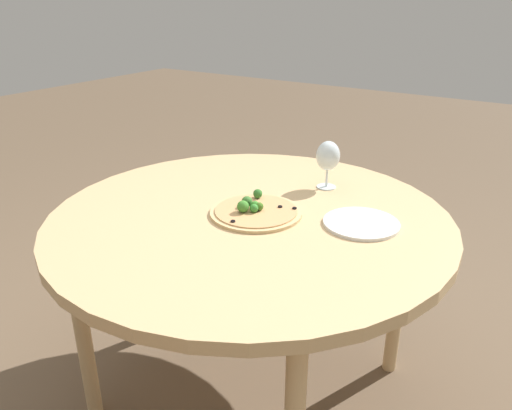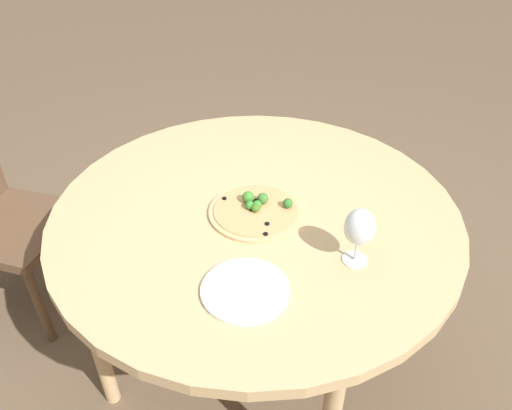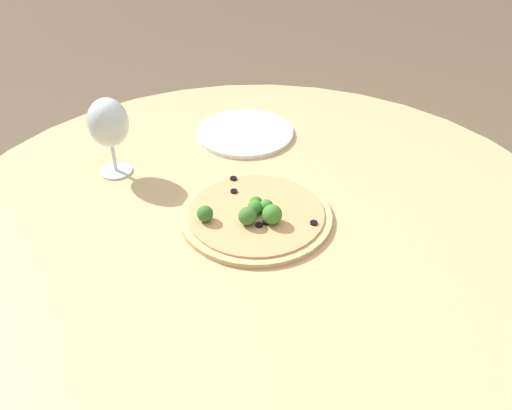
{
  "view_description": "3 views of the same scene",
  "coord_description": "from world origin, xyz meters",
  "views": [
    {
      "loc": [
        1.17,
        0.79,
        1.34
      ],
      "look_at": [
        -0.01,
        0.02,
        0.73
      ],
      "focal_mm": 35.0,
      "sensor_mm": 36.0,
      "label": 1
    },
    {
      "loc": [
        -0.49,
        1.1,
        1.63
      ],
      "look_at": [
        -0.01,
        0.02,
        0.73
      ],
      "focal_mm": 35.0,
      "sensor_mm": 36.0,
      "label": 2
    },
    {
      "loc": [
        0.2,
        -0.81,
        1.36
      ],
      "look_at": [
        -0.01,
        0.02,
        0.73
      ],
      "focal_mm": 40.0,
      "sensor_mm": 36.0,
      "label": 3
    }
  ],
  "objects": [
    {
      "name": "wine_glass",
      "position": [
        -0.34,
        0.1,
        0.82
      ],
      "size": [
        0.08,
        0.08,
        0.17
      ],
      "color": "silver",
      "rests_on": "dining_table"
    },
    {
      "name": "dining_table",
      "position": [
        0.0,
        0.0,
        0.65
      ],
      "size": [
        1.25,
        1.25,
        0.7
      ],
      "color": "tan",
      "rests_on": "ground_plane"
    },
    {
      "name": "plate_near",
      "position": [
        -0.12,
        0.32,
        0.71
      ],
      "size": [
        0.23,
        0.23,
        0.01
      ],
      "color": "silver",
      "rests_on": "dining_table"
    },
    {
      "name": "pizza",
      "position": [
        -0.01,
        0.01,
        0.71
      ],
      "size": [
        0.29,
        0.29,
        0.05
      ],
      "color": "tan",
      "rests_on": "dining_table"
    }
  ]
}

